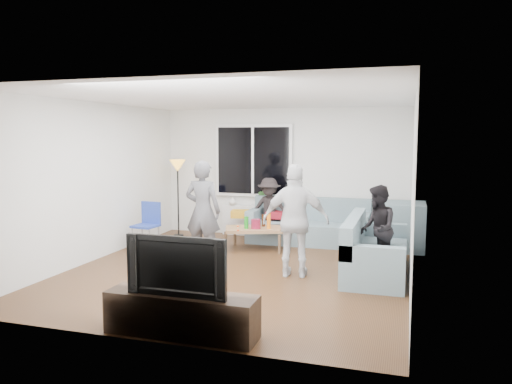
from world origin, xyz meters
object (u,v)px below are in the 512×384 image
(player_right, at_px, (296,221))
(tv_console, at_px, (181,314))
(coffee_table, at_px, (256,238))
(spectator_back, at_px, (269,209))
(sofa_back_section, at_px, (308,221))
(side_chair, at_px, (145,227))
(television, at_px, (181,264))
(floor_lamp, at_px, (178,198))
(spectator_right, at_px, (377,229))
(sofa_right_section, at_px, (376,246))
(player_left, at_px, (203,211))

(player_right, relative_size, tv_console, 1.03)
(coffee_table, height_order, spectator_back, spectator_back)
(sofa_back_section, distance_m, side_chair, 3.05)
(television, bearing_deg, spectator_back, 94.89)
(coffee_table, xyz_separation_m, side_chair, (-1.88, -0.65, 0.23))
(player_right, bearing_deg, spectator_back, -73.09)
(player_right, distance_m, tv_console, 2.63)
(coffee_table, xyz_separation_m, spectator_back, (0.01, 0.82, 0.42))
(television, bearing_deg, floor_lamp, 116.31)
(player_right, xyz_separation_m, spectator_back, (-1.05, 2.33, -0.21))
(spectator_back, bearing_deg, spectator_right, -43.77)
(sofa_back_section, height_order, coffee_table, sofa_back_section)
(sofa_right_section, height_order, player_left, player_left)
(sofa_right_section, distance_m, spectator_right, 0.26)
(side_chair, height_order, player_left, player_left)
(spectator_right, bearing_deg, player_right, -73.71)
(sofa_right_section, bearing_deg, side_chair, 84.44)
(spectator_back, height_order, television, spectator_back)
(player_right, relative_size, television, 1.54)
(coffee_table, distance_m, spectator_back, 0.92)
(television, bearing_deg, coffee_table, 96.06)
(sofa_back_section, relative_size, player_left, 1.39)
(spectator_right, bearing_deg, television, -40.91)
(floor_lamp, bearing_deg, spectator_right, -21.63)
(coffee_table, relative_size, television, 1.03)
(player_right, xyz_separation_m, television, (-0.64, -2.47, -0.08))
(sofa_back_section, relative_size, spectator_right, 1.74)
(sofa_back_section, bearing_deg, floor_lamp, -177.66)
(floor_lamp, distance_m, television, 5.20)
(player_right, bearing_deg, tv_console, 67.94)
(sofa_back_section, xyz_separation_m, coffee_table, (-0.80, -0.79, -0.22))
(tv_console, bearing_deg, floor_lamp, 116.31)
(sofa_back_section, relative_size, sofa_right_section, 1.15)
(sofa_right_section, bearing_deg, player_right, 112.22)
(player_right, distance_m, television, 2.56)
(sofa_back_section, xyz_separation_m, player_left, (-1.39, -1.84, 0.40))
(sofa_right_section, bearing_deg, player_left, 89.99)
(coffee_table, xyz_separation_m, player_right, (1.07, -1.51, 0.62))
(side_chair, bearing_deg, coffee_table, 25.80)
(sofa_back_section, height_order, sofa_right_section, same)
(sofa_back_section, height_order, spectator_right, spectator_right)
(coffee_table, distance_m, tv_console, 4.00)
(sofa_back_section, relative_size, player_right, 1.40)
(coffee_table, height_order, spectator_right, spectator_right)
(side_chair, xyz_separation_m, floor_lamp, (0.00, 1.33, 0.35))
(sofa_back_section, distance_m, sofa_right_section, 2.30)
(sofa_right_section, height_order, spectator_back, spectator_back)
(floor_lamp, bearing_deg, sofa_right_section, -23.02)
(side_chair, bearing_deg, sofa_back_section, 34.87)
(spectator_right, relative_size, tv_console, 0.83)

